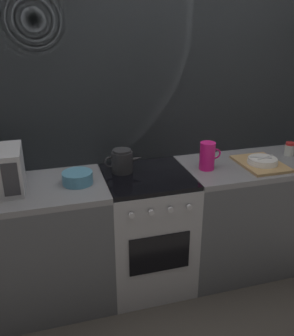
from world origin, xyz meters
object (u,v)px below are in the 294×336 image
stove_unit (147,230)px  dish_pile (261,162)px  kettle (122,161)px  spice_jar (290,149)px  pitcher (207,156)px  mixing_bowl (77,178)px

stove_unit → dish_pile: bearing=-4.4°
kettle → spice_jar: (1.35, -0.03, -0.03)m
stove_unit → pitcher: (0.44, -0.02, 0.55)m
kettle → mixing_bowl: kettle is taller
kettle → dish_pile: 1.03m
spice_jar → stove_unit: bearing=-176.7°
kettle → dish_pile: bearing=-9.3°
stove_unit → dish_pile: (0.86, -0.07, 0.47)m
mixing_bowl → spice_jar: size_ratio=1.90×
stove_unit → kettle: 0.56m
stove_unit → kettle: kettle is taller
mixing_bowl → dish_pile: (1.34, -0.05, -0.02)m
kettle → mixing_bowl: (-0.33, -0.11, -0.04)m
dish_pile → spice_jar: spice_jar is taller
mixing_bowl → pitcher: size_ratio=1.00×
mixing_bowl → dish_pile: bearing=-2.3°
stove_unit → mixing_bowl: (-0.48, -0.01, 0.49)m
stove_unit → mixing_bowl: mixing_bowl is taller
stove_unit → dish_pile: size_ratio=2.25×
kettle → spice_jar: kettle is taller
kettle → stove_unit: bearing=-33.2°
dish_pile → spice_jar: 0.36m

